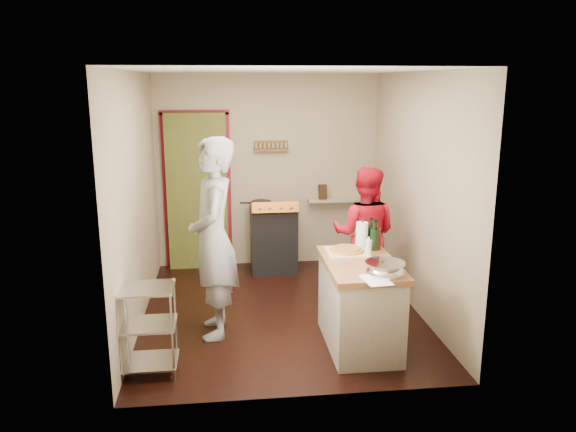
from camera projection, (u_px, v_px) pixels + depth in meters
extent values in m
plane|color=black|center=(281.00, 311.00, 6.25)|extent=(3.50, 3.50, 0.00)
cube|color=gray|center=(267.00, 171.00, 7.64)|extent=(3.00, 0.04, 2.60)
cube|color=#565B23|center=(198.00, 190.00, 7.64)|extent=(0.80, 0.40, 2.10)
cube|color=maroon|center=(166.00, 192.00, 7.52)|extent=(0.06, 0.06, 2.10)
cube|color=maroon|center=(229.00, 191.00, 7.62)|extent=(0.06, 0.06, 2.10)
cube|color=maroon|center=(194.00, 112.00, 7.32)|extent=(0.90, 0.06, 0.06)
cube|color=brown|center=(271.00, 150.00, 7.52)|extent=(0.46, 0.09, 0.03)
cube|color=brown|center=(271.00, 145.00, 7.55)|extent=(0.46, 0.02, 0.12)
cube|color=olive|center=(271.00, 146.00, 7.51)|extent=(0.42, 0.04, 0.07)
cube|color=gray|center=(337.00, 200.00, 7.74)|extent=(0.80, 0.18, 0.04)
cube|color=black|center=(323.00, 192.00, 7.69)|extent=(0.10, 0.14, 0.22)
cube|color=gray|center=(136.00, 200.00, 5.78)|extent=(0.04, 3.50, 2.60)
cube|color=gray|center=(417.00, 194.00, 6.12)|extent=(0.04, 3.50, 2.60)
cube|color=white|center=(280.00, 69.00, 5.64)|extent=(3.00, 3.50, 0.02)
cube|color=black|center=(273.00, 241.00, 7.54)|extent=(0.60, 0.55, 0.80)
cube|color=black|center=(273.00, 210.00, 7.44)|extent=(0.60, 0.55, 0.06)
cube|color=#934B15|center=(275.00, 208.00, 7.15)|extent=(0.60, 0.15, 0.17)
cylinder|color=black|center=(261.00, 203.00, 7.53)|extent=(0.26, 0.26, 0.05)
cylinder|color=silver|center=(119.00, 340.00, 4.65)|extent=(0.02, 0.02, 0.80)
cylinder|color=silver|center=(172.00, 338.00, 4.70)|extent=(0.02, 0.02, 0.80)
cylinder|color=silver|center=(126.00, 322.00, 5.00)|extent=(0.02, 0.02, 0.80)
cylinder|color=silver|center=(176.00, 320.00, 5.05)|extent=(0.02, 0.02, 0.80)
cube|color=silver|center=(150.00, 361.00, 4.92)|extent=(0.48, 0.40, 0.02)
cube|color=silver|center=(148.00, 324.00, 4.84)|extent=(0.48, 0.40, 0.02)
cube|color=silver|center=(146.00, 288.00, 4.76)|extent=(0.48, 0.40, 0.02)
cube|color=beige|center=(359.00, 306.00, 5.36)|extent=(0.61, 1.07, 0.79)
cube|color=#9D6B3B|center=(361.00, 264.00, 5.26)|extent=(0.66, 1.13, 0.06)
cube|color=#DAB885|center=(347.00, 252.00, 5.50)|extent=(0.40, 0.40, 0.02)
cylinder|color=gold|center=(347.00, 250.00, 5.49)|extent=(0.32, 0.32, 0.02)
ellipsoid|color=silver|center=(385.00, 268.00, 4.90)|extent=(0.35, 0.35, 0.11)
cylinder|color=white|center=(362.00, 236.00, 5.60)|extent=(0.12, 0.12, 0.28)
cylinder|color=silver|center=(368.00, 249.00, 5.36)|extent=(0.06, 0.06, 0.17)
cube|color=white|center=(376.00, 280.00, 4.76)|extent=(0.24, 0.32, 0.00)
cylinder|color=black|center=(371.00, 233.00, 5.67)|extent=(0.08, 0.08, 0.31)
cylinder|color=black|center=(377.00, 235.00, 5.59)|extent=(0.08, 0.08, 0.31)
cylinder|color=black|center=(374.00, 235.00, 5.58)|extent=(0.08, 0.08, 0.31)
imported|color=#ADADB2|center=(213.00, 239.00, 5.49)|extent=(0.50, 0.74, 1.99)
imported|color=red|center=(364.00, 234.00, 6.46)|extent=(0.92, 0.82, 1.56)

